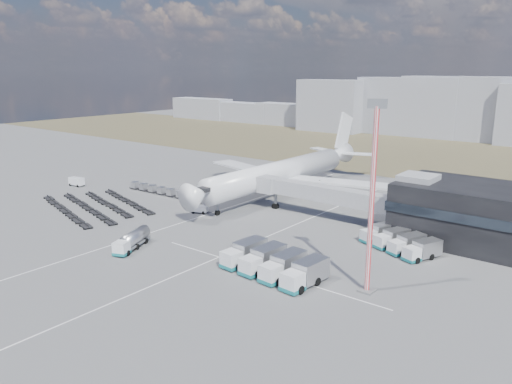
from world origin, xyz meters
The scene contains 16 objects.
ground centered at (0.00, 0.00, 0.00)m, with size 420.00×420.00×0.00m, color #565659.
grass_strip centered at (0.00, 110.00, 0.01)m, with size 420.00×90.00×0.01m, color #4C452E.
lane_markings centered at (9.77, 3.00, 0.01)m, with size 47.12×110.00×0.01m.
terminal centered at (47.77, 23.96, 5.25)m, with size 30.40×16.40×11.00m.
jet_bridge centered at (15.90, 20.42, 5.05)m, with size 30.30×3.80×7.05m.
airliner centered at (0.00, 32.38, 5.29)m, with size 51.59×64.53×17.62m.
skyline centered at (-1.37, 153.48, 9.98)m, with size 321.92×22.64×25.95m.
fuel_tanker centered at (2.11, -14.09, 1.43)m, with size 5.44×9.04×2.86m.
pushback_tug centered at (-4.00, 8.00, 0.75)m, with size 3.33×1.87×1.49m, color white.
utility_van centered at (-45.76, 6.01, 1.10)m, with size 4.07×1.84×2.19m, color white.
catering_truck centered at (6.28, 36.17, 1.41)m, with size 4.44×6.48×2.75m.
service_trucks_near centered at (26.67, -8.12, 1.74)m, with size 15.00×9.11×3.20m.
service_trucks_far centered at (36.93, 12.99, 1.46)m, with size 13.70×10.74×2.68m.
uld_row centered at (-20.43, 13.48, 0.99)m, with size 24.63×2.41×1.66m.
baggage_dollies centered at (-24.70, -2.79, 0.39)m, with size 30.83×21.80×0.77m.
floodlight_mast centered at (39.97, -5.00, 12.76)m, with size 2.43×1.97×25.45m.
Camera 1 is at (66.55, -62.53, 28.99)m, focal length 35.00 mm.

